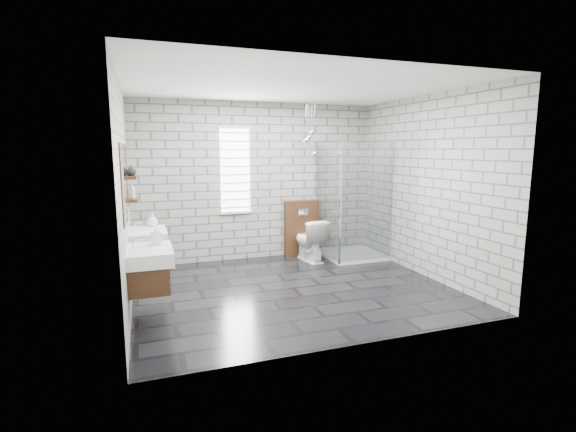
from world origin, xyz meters
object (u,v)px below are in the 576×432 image
vanity_right (145,237)px  shower_enclosure (350,230)px  cistern_panel (301,228)px  toilet (310,240)px  vanity_left (146,257)px

vanity_right → shower_enclosure: (3.41, 0.68, -0.25)m
cistern_panel → vanity_right: bearing=-155.9°
toilet → vanity_left: bearing=28.2°
vanity_left → vanity_right: size_ratio=1.00×
cistern_panel → toilet: (0.00, -0.41, -0.14)m
vanity_left → shower_enclosure: shower_enclosure is taller
vanity_left → toilet: size_ratio=2.17×
vanity_left → shower_enclosure: size_ratio=0.77×
vanity_right → shower_enclosure: shower_enclosure is taller
vanity_left → toilet: bearing=35.0°
cistern_panel → toilet: 0.43m
cistern_panel → toilet: size_ratio=1.38×
vanity_right → toilet: bearing=16.4°
cistern_panel → shower_enclosure: shower_enclosure is taller
vanity_right → cistern_panel: size_ratio=1.57×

